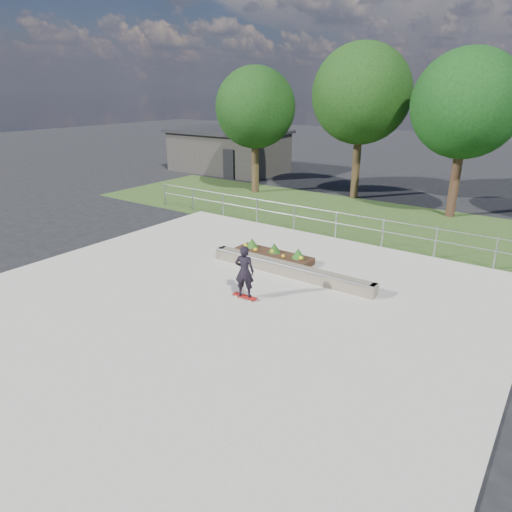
{
  "coord_description": "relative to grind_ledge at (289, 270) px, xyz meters",
  "views": [
    {
      "loc": [
        7.77,
        -9.18,
        5.95
      ],
      "look_at": [
        0.2,
        1.5,
        1.1
      ],
      "focal_mm": 32.0,
      "sensor_mm": 36.0,
      "label": 1
    }
  ],
  "objects": [
    {
      "name": "building",
      "position": [
        -14.56,
        15.08,
        1.25
      ],
      "size": [
        8.4,
        5.4,
        3.0
      ],
      "color": "#292725",
      "rests_on": "ground"
    },
    {
      "name": "ground",
      "position": [
        -0.56,
        -2.91,
        -0.26
      ],
      "size": [
        120.0,
        120.0,
        0.0
      ],
      "primitive_type": "plane",
      "color": "black",
      "rests_on": "ground"
    },
    {
      "name": "skateboarder",
      "position": [
        -0.16,
        -2.28,
        0.65
      ],
      "size": [
        0.8,
        0.56,
        1.65
      ],
      "color": "white",
      "rests_on": "concrete_slab"
    },
    {
      "name": "tree_mid_left",
      "position": [
        -3.06,
        12.09,
        5.34
      ],
      "size": [
        5.25,
        5.25,
        8.25
      ],
      "color": "#2E2112",
      "rests_on": "ground"
    },
    {
      "name": "tree_far_left",
      "position": [
        -8.56,
        10.09,
        4.59
      ],
      "size": [
        4.55,
        4.55,
        7.15
      ],
      "color": "#362615",
      "rests_on": "ground"
    },
    {
      "name": "tree_mid_right",
      "position": [
        2.44,
        11.09,
        4.97
      ],
      "size": [
        4.9,
        4.9,
        7.7
      ],
      "color": "#321E14",
      "rests_on": "ground"
    },
    {
      "name": "grind_ledge",
      "position": [
        0.0,
        0.0,
        0.0
      ],
      "size": [
        6.0,
        0.44,
        0.43
      ],
      "color": "#655B4B",
      "rests_on": "concrete_slab"
    },
    {
      "name": "grass_verge",
      "position": [
        -0.56,
        8.09,
        -0.25
      ],
      "size": [
        30.0,
        8.0,
        0.02
      ],
      "primitive_type": "cube",
      "color": "#2D461C",
      "rests_on": "ground"
    },
    {
      "name": "concrete_slab",
      "position": [
        -0.56,
        -2.91,
        -0.23
      ],
      "size": [
        15.0,
        15.0,
        0.06
      ],
      "primitive_type": "cube",
      "color": "#ACA798",
      "rests_on": "ground"
    },
    {
      "name": "planter_bed",
      "position": [
        -1.28,
        0.83,
        -0.02
      ],
      "size": [
        3.0,
        1.2,
        0.61
      ],
      "color": "black",
      "rests_on": "concrete_slab"
    },
    {
      "name": "fence",
      "position": [
        -0.56,
        4.59,
        0.51
      ],
      "size": [
        20.06,
        0.06,
        1.2
      ],
      "color": "#95989D",
      "rests_on": "ground"
    }
  ]
}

